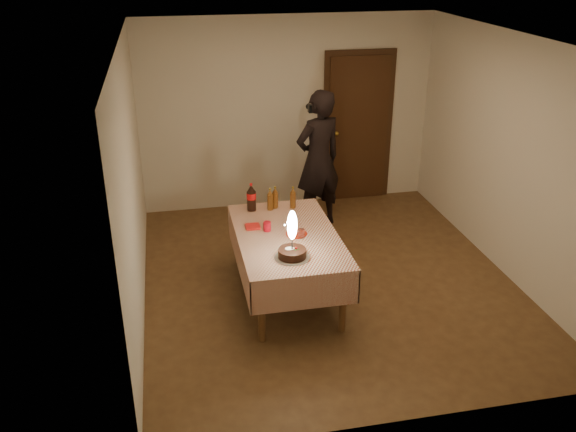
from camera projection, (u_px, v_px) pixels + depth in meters
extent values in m
cube|color=brown|center=(328.00, 279.00, 6.81)|extent=(4.00, 4.50, 0.01)
cube|color=beige|center=(287.00, 114.00, 8.27)|extent=(4.00, 0.04, 2.60)
cube|color=beige|center=(415.00, 278.00, 4.26)|extent=(4.00, 0.04, 2.60)
cube|color=beige|center=(132.00, 184.00, 5.90)|extent=(0.04, 4.50, 2.60)
cube|color=beige|center=(508.00, 157.00, 6.63)|extent=(0.04, 4.50, 2.60)
cube|color=silver|center=(335.00, 39.00, 5.73)|extent=(4.00, 4.50, 0.04)
cube|color=#472814|center=(358.00, 130.00, 8.54)|extent=(0.85, 0.05, 2.05)
sphere|color=#B28C33|center=(337.00, 134.00, 8.45)|extent=(0.06, 0.06, 0.06)
cube|color=brown|center=(287.00, 237.00, 6.21)|extent=(0.90, 1.60, 0.04)
cylinder|color=brown|center=(262.00, 310.00, 5.63)|extent=(0.07, 0.07, 0.67)
cylinder|color=brown|center=(343.00, 301.00, 5.77)|extent=(0.07, 0.07, 0.67)
cylinder|color=brown|center=(241.00, 240.00, 6.95)|extent=(0.07, 0.07, 0.67)
cylinder|color=brown|center=(307.00, 234.00, 7.09)|extent=(0.07, 0.07, 0.67)
cube|color=beige|center=(287.00, 235.00, 6.20)|extent=(1.02, 1.72, 0.01)
cube|color=beige|center=(306.00, 293.00, 5.51)|extent=(1.02, 0.01, 0.34)
cube|color=beige|center=(272.00, 217.00, 7.03)|extent=(1.02, 0.01, 0.34)
cube|color=beige|center=(238.00, 255.00, 6.18)|extent=(0.01, 1.72, 0.34)
cube|color=beige|center=(334.00, 246.00, 6.36)|extent=(0.01, 1.72, 0.34)
cylinder|color=white|center=(292.00, 257.00, 5.75)|extent=(0.34, 0.34, 0.01)
cylinder|color=black|center=(292.00, 253.00, 5.73)|extent=(0.26, 0.26, 0.08)
cylinder|color=white|center=(290.00, 248.00, 5.72)|extent=(0.07, 0.07, 0.00)
sphere|color=red|center=(296.00, 248.00, 5.71)|extent=(0.02, 0.02, 0.02)
cube|color=#19721E|center=(298.00, 250.00, 5.70)|extent=(0.02, 0.01, 0.00)
cube|color=#19721E|center=(295.00, 250.00, 5.70)|extent=(0.01, 0.02, 0.00)
cylinder|color=#262628|center=(292.00, 243.00, 5.69)|extent=(0.01, 0.01, 0.12)
ellipsoid|color=#FFF2BF|center=(292.00, 225.00, 5.61)|extent=(0.09, 0.09, 0.29)
sphere|color=white|center=(292.00, 236.00, 5.66)|extent=(0.04, 0.04, 0.04)
cylinder|color=red|center=(297.00, 234.00, 6.20)|extent=(0.22, 0.22, 0.01)
cylinder|color=#B50C1B|center=(267.00, 226.00, 6.25)|extent=(0.08, 0.08, 0.10)
cylinder|color=white|center=(301.00, 233.00, 6.11)|extent=(0.07, 0.07, 0.09)
cube|color=red|center=(253.00, 227.00, 6.34)|extent=(0.15, 0.15, 0.02)
cylinder|color=black|center=(251.00, 201.00, 6.71)|extent=(0.10, 0.10, 0.22)
cylinder|color=red|center=(251.00, 196.00, 6.68)|extent=(0.10, 0.10, 0.07)
cone|color=black|center=(251.00, 188.00, 6.64)|extent=(0.10, 0.10, 0.08)
cylinder|color=red|center=(251.00, 185.00, 6.62)|extent=(0.03, 0.03, 0.02)
cylinder|color=#5B310F|center=(270.00, 202.00, 6.72)|extent=(0.06, 0.06, 0.18)
cone|color=#5B310F|center=(270.00, 192.00, 6.67)|extent=(0.06, 0.06, 0.06)
cylinder|color=olive|center=(270.00, 189.00, 6.66)|extent=(0.02, 0.02, 0.02)
cylinder|color=#5B310F|center=(293.00, 200.00, 6.77)|extent=(0.06, 0.06, 0.18)
cone|color=#5B310F|center=(293.00, 190.00, 6.72)|extent=(0.06, 0.06, 0.06)
cylinder|color=olive|center=(293.00, 187.00, 6.71)|extent=(0.02, 0.02, 0.02)
cylinder|color=#5B310F|center=(275.00, 200.00, 6.77)|extent=(0.06, 0.06, 0.18)
cone|color=#5B310F|center=(275.00, 190.00, 6.72)|extent=(0.06, 0.06, 0.06)
cylinder|color=olive|center=(275.00, 187.00, 6.71)|extent=(0.02, 0.02, 0.02)
imported|color=black|center=(318.00, 160.00, 7.74)|extent=(0.77, 0.64, 1.80)
cube|color=black|center=(313.00, 108.00, 7.57)|extent=(0.15, 0.13, 0.10)
cylinder|color=black|center=(310.00, 107.00, 7.64)|extent=(0.10, 0.10, 0.08)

